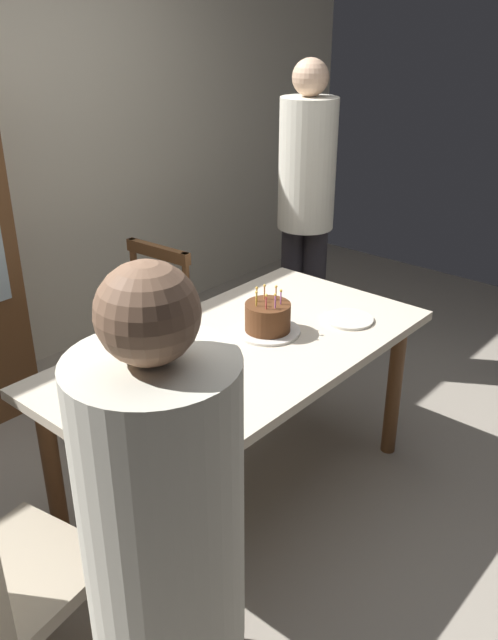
% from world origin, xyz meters
% --- Properties ---
extents(ground, '(6.40, 6.40, 0.00)m').
position_xyz_m(ground, '(0.00, 0.00, 0.00)').
color(ground, '#9E9384').
extents(dining_table, '(1.65, 0.87, 0.76)m').
position_xyz_m(dining_table, '(0.00, 0.00, 0.66)').
color(dining_table, beige).
rests_on(dining_table, ground).
extents(birthday_cake, '(0.28, 0.28, 0.20)m').
position_xyz_m(birthday_cake, '(0.17, 0.00, 0.82)').
color(birthday_cake, silver).
rests_on(birthday_cake, dining_table).
extents(plate_near_celebrant, '(0.22, 0.22, 0.01)m').
position_xyz_m(plate_near_celebrant, '(-0.45, -0.20, 0.76)').
color(plate_near_celebrant, silver).
rests_on(plate_near_celebrant, dining_table).
extents(plate_far_side, '(0.22, 0.22, 0.01)m').
position_xyz_m(plate_far_side, '(-0.08, 0.20, 0.76)').
color(plate_far_side, silver).
rests_on(plate_far_side, dining_table).
extents(plate_near_guest, '(0.22, 0.22, 0.01)m').
position_xyz_m(plate_near_guest, '(0.50, -0.20, 0.76)').
color(plate_near_guest, silver).
rests_on(plate_near_guest, dining_table).
extents(fork_near_celebrant, '(0.18, 0.02, 0.01)m').
position_xyz_m(fork_near_celebrant, '(-0.61, -0.21, 0.76)').
color(fork_near_celebrant, silver).
rests_on(fork_near_celebrant, dining_table).
extents(fork_far_side, '(0.18, 0.03, 0.01)m').
position_xyz_m(fork_far_side, '(-0.24, 0.19, 0.76)').
color(fork_far_side, silver).
rests_on(fork_far_side, dining_table).
extents(chair_spindle_back, '(0.47, 0.47, 0.95)m').
position_xyz_m(chair_spindle_back, '(0.08, 0.76, 0.46)').
color(chair_spindle_back, brown).
rests_on(chair_spindle_back, ground).
extents(person_celebrant, '(0.32, 0.32, 1.63)m').
position_xyz_m(person_celebrant, '(-1.15, -0.81, 0.93)').
color(person_celebrant, '#262328').
rests_on(person_celebrant, ground).
extents(person_guest, '(0.32, 0.32, 1.78)m').
position_xyz_m(person_guest, '(1.21, 0.57, 1.02)').
color(person_guest, '#262328').
rests_on(person_guest, ground).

